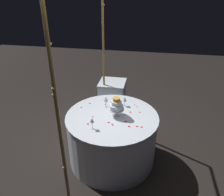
# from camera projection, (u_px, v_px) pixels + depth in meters

# --- Properties ---
(ground_plane) EXTENTS (12.00, 12.00, 0.00)m
(ground_plane) POSITION_uv_depth(u_px,v_px,m) (112.00, 157.00, 3.50)
(ground_plane) COLOR black
(decorative_arch) EXTENTS (2.03, 0.06, 2.38)m
(decorative_arch) POSITION_uv_depth(u_px,v_px,m) (87.00, 64.00, 2.83)
(decorative_arch) COLOR olive
(decorative_arch) RESTS_ON ground
(main_table) EXTENTS (1.32, 1.32, 0.78)m
(main_table) POSITION_uv_depth(u_px,v_px,m) (112.00, 138.00, 3.31)
(main_table) COLOR silver
(main_table) RESTS_ON ground
(side_table) EXTENTS (0.49, 0.49, 0.79)m
(side_table) POSITION_uv_depth(u_px,v_px,m) (112.00, 100.00, 4.33)
(side_table) COLOR silver
(side_table) RESTS_ON ground
(tiered_cake) EXTENTS (0.22, 0.22, 0.28)m
(tiered_cake) POSITION_uv_depth(u_px,v_px,m) (116.00, 105.00, 3.07)
(tiered_cake) COLOR silver
(tiered_cake) RESTS_ON main_table
(wine_glass_0) EXTENTS (0.06, 0.06, 0.15)m
(wine_glass_0) POSITION_uv_depth(u_px,v_px,m) (124.00, 99.00, 3.34)
(wine_glass_0) COLOR silver
(wine_glass_0) RESTS_ON main_table
(wine_glass_1) EXTENTS (0.06, 0.06, 0.16)m
(wine_glass_1) POSITION_uv_depth(u_px,v_px,m) (92.00, 121.00, 2.81)
(wine_glass_1) COLOR silver
(wine_glass_1) RESTS_ON main_table
(wine_glass_2) EXTENTS (0.06, 0.06, 0.18)m
(wine_glass_2) POSITION_uv_depth(u_px,v_px,m) (106.00, 99.00, 3.28)
(wine_glass_2) COLOR silver
(wine_glass_2) RESTS_ON main_table
(rose_petal_0) EXTENTS (0.04, 0.04, 0.00)m
(rose_petal_0) POSITION_uv_depth(u_px,v_px,m) (137.00, 126.00, 2.90)
(rose_petal_0) COLOR red
(rose_petal_0) RESTS_ON main_table
(rose_petal_1) EXTENTS (0.04, 0.03, 0.00)m
(rose_petal_1) POSITION_uv_depth(u_px,v_px,m) (118.00, 110.00, 3.27)
(rose_petal_1) COLOR red
(rose_petal_1) RESTS_ON main_table
(rose_petal_2) EXTENTS (0.03, 0.04, 0.00)m
(rose_petal_2) POSITION_uv_depth(u_px,v_px,m) (142.00, 127.00, 2.89)
(rose_petal_2) COLOR red
(rose_petal_2) RESTS_ON main_table
(rose_petal_3) EXTENTS (0.04, 0.03, 0.00)m
(rose_petal_3) POSITION_uv_depth(u_px,v_px,m) (111.00, 102.00, 3.49)
(rose_petal_3) COLOR red
(rose_petal_3) RESTS_ON main_table
(rose_petal_4) EXTENTS (0.04, 0.03, 0.00)m
(rose_petal_4) POSITION_uv_depth(u_px,v_px,m) (81.00, 107.00, 3.33)
(rose_petal_4) COLOR red
(rose_petal_4) RESTS_ON main_table
(rose_petal_5) EXTENTS (0.04, 0.03, 0.00)m
(rose_petal_5) POSITION_uv_depth(u_px,v_px,m) (130.00, 112.00, 3.21)
(rose_petal_5) COLOR red
(rose_petal_5) RESTS_ON main_table
(rose_petal_6) EXTENTS (0.03, 0.03, 0.00)m
(rose_petal_6) POSITION_uv_depth(u_px,v_px,m) (108.00, 122.00, 2.98)
(rose_petal_6) COLOR red
(rose_petal_6) RESTS_ON main_table
(rose_petal_7) EXTENTS (0.03, 0.03, 0.00)m
(rose_petal_7) POSITION_uv_depth(u_px,v_px,m) (112.00, 124.00, 2.95)
(rose_petal_7) COLOR red
(rose_petal_7) RESTS_ON main_table
(rose_petal_8) EXTENTS (0.05, 0.05, 0.00)m
(rose_petal_8) POSITION_uv_depth(u_px,v_px,m) (129.00, 126.00, 2.90)
(rose_petal_8) COLOR red
(rose_petal_8) RESTS_ON main_table
(rose_petal_9) EXTENTS (0.03, 0.04, 0.00)m
(rose_petal_9) POSITION_uv_depth(u_px,v_px,m) (90.00, 103.00, 3.45)
(rose_petal_9) COLOR red
(rose_petal_9) RESTS_ON main_table
(rose_petal_10) EXTENTS (0.03, 0.03, 0.00)m
(rose_petal_10) POSITION_uv_depth(u_px,v_px,m) (93.00, 117.00, 3.11)
(rose_petal_10) COLOR red
(rose_petal_10) RESTS_ON main_table
(rose_petal_11) EXTENTS (0.04, 0.04, 0.00)m
(rose_petal_11) POSITION_uv_depth(u_px,v_px,m) (140.00, 112.00, 3.21)
(rose_petal_11) COLOR red
(rose_petal_11) RESTS_ON main_table
(rose_petal_12) EXTENTS (0.04, 0.04, 0.00)m
(rose_petal_12) POSITION_uv_depth(u_px,v_px,m) (105.00, 105.00, 3.41)
(rose_petal_12) COLOR red
(rose_petal_12) RESTS_ON main_table
(rose_petal_13) EXTENTS (0.03, 0.02, 0.00)m
(rose_petal_13) POSITION_uv_depth(u_px,v_px,m) (137.00, 107.00, 3.35)
(rose_petal_13) COLOR red
(rose_petal_13) RESTS_ON main_table
(rose_petal_14) EXTENTS (0.03, 0.03, 0.00)m
(rose_petal_14) POSITION_uv_depth(u_px,v_px,m) (109.00, 123.00, 2.98)
(rose_petal_14) COLOR red
(rose_petal_14) RESTS_ON main_table
(rose_petal_15) EXTENTS (0.03, 0.02, 0.00)m
(rose_petal_15) POSITION_uv_depth(u_px,v_px,m) (113.00, 125.00, 2.92)
(rose_petal_15) COLOR red
(rose_petal_15) RESTS_ON main_table
(rose_petal_16) EXTENTS (0.03, 0.03, 0.00)m
(rose_petal_16) POSITION_uv_depth(u_px,v_px,m) (135.00, 105.00, 3.41)
(rose_petal_16) COLOR red
(rose_petal_16) RESTS_ON main_table
(rose_petal_17) EXTENTS (0.03, 0.04, 0.00)m
(rose_petal_17) POSITION_uv_depth(u_px,v_px,m) (118.00, 110.00, 3.28)
(rose_petal_17) COLOR red
(rose_petal_17) RESTS_ON main_table
(rose_petal_18) EXTENTS (0.04, 0.04, 0.00)m
(rose_petal_18) POSITION_uv_depth(u_px,v_px,m) (126.00, 121.00, 3.00)
(rose_petal_18) COLOR red
(rose_petal_18) RESTS_ON main_table
(rose_petal_19) EXTENTS (0.05, 0.04, 0.00)m
(rose_petal_19) POSITION_uv_depth(u_px,v_px,m) (88.00, 124.00, 2.95)
(rose_petal_19) COLOR red
(rose_petal_19) RESTS_ON main_table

